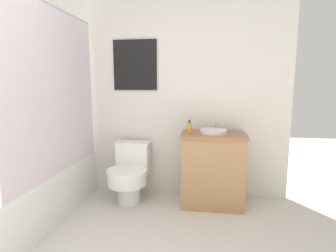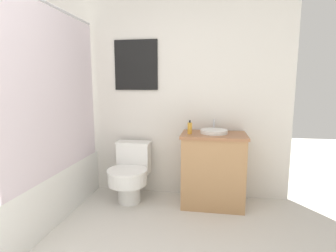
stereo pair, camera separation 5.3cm
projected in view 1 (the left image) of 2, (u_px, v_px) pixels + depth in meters
The scene contains 6 objects.
wall_back at pixel (140, 88), 3.06m from camera, with size 3.40×0.07×2.50m.
shower_area at pixel (34, 189), 2.52m from camera, with size 0.64×1.59×1.98m.
toilet at pixel (130, 173), 2.91m from camera, with size 0.43×0.56×0.64m.
vanity at pixel (212, 169), 2.81m from camera, with size 0.68×0.45×0.78m.
sink at pixel (213, 131), 2.77m from camera, with size 0.29×0.32×0.13m.
soap_bottle at pixel (189, 128), 2.73m from camera, with size 0.05×0.05×0.14m.
Camera 1 is at (0.76, -0.75, 1.28)m, focal length 28.00 mm.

